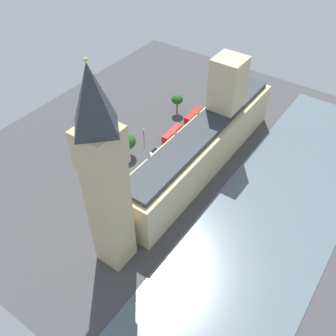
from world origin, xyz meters
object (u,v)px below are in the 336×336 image
clock_tower (104,176)px  double_decker_bus_near_tower (193,117)px  car_silver_under_trees (141,171)px  plane_tree_leading (127,141)px  car_black_corner (150,162)px  double_decker_bus_opposite_hall (172,135)px  plane_tree_midblock (177,99)px  car_white_trailing (155,152)px  street_lamp_slot_11 (144,133)px  pedestrian_kerbside (204,133)px  car_dark_green_far_end (112,194)px  pedestrian_by_river_gate (222,113)px  street_lamp_slot_10 (115,155)px  parliament_building (206,141)px

clock_tower → double_decker_bus_near_tower: 74.06m
car_silver_under_trees → plane_tree_leading: bearing=154.7°
car_black_corner → double_decker_bus_near_tower: bearing=-90.3°
double_decker_bus_opposite_hall → car_black_corner: size_ratio=2.34×
plane_tree_leading → plane_tree_midblock: (0.27, -32.75, 0.38)m
plane_tree_midblock → double_decker_bus_near_tower: bearing=168.9°
double_decker_bus_near_tower → car_white_trailing: (1.09, 24.82, -1.75)m
double_decker_bus_opposite_hall → street_lamp_slot_11: (8.30, 6.85, 1.71)m
car_white_trailing → plane_tree_leading: 11.31m
clock_tower → plane_tree_midblock: (25.76, -68.17, -24.60)m
pedestrian_kerbside → plane_tree_leading: 31.68m
car_white_trailing → car_dark_green_far_end: same height
car_dark_green_far_end → street_lamp_slot_11: bearing=108.5°
pedestrian_by_river_gate → street_lamp_slot_11: size_ratio=0.27×
car_white_trailing → plane_tree_midblock: 28.45m
double_decker_bus_near_tower → car_dark_green_far_end: 49.98m
plane_tree_leading → car_silver_under_trees: bearing=154.6°
double_decker_bus_near_tower → street_lamp_slot_10: street_lamp_slot_10 is taller
double_decker_bus_opposite_hall → car_black_corner: double_decker_bus_opposite_hall is taller
car_black_corner → car_silver_under_trees: 5.55m
double_decker_bus_near_tower → pedestrian_by_river_gate: (-6.98, -11.21, -1.88)m
car_dark_green_far_end → parliament_building: bearing=64.4°
double_decker_bus_opposite_hall → plane_tree_leading: bearing=-120.1°
street_lamp_slot_11 → pedestrian_kerbside: bearing=-133.4°
double_decker_bus_opposite_hall → plane_tree_midblock: bearing=117.0°
double_decker_bus_opposite_hall → street_lamp_slot_10: (8.51, 22.83, 1.79)m
double_decker_bus_opposite_hall → car_silver_under_trees: double_decker_bus_opposite_hall is taller
car_white_trailing → plane_tree_leading: bearing=40.3°
car_black_corner → pedestrian_kerbside: 26.55m
plane_tree_midblock → pedestrian_by_river_gate: bearing=-150.0°
car_dark_green_far_end → double_decker_bus_opposite_hall: bearing=92.1°
car_dark_green_far_end → plane_tree_midblock: 52.93m
clock_tower → pedestrian_kerbside: size_ratio=39.54×
car_silver_under_trees → street_lamp_slot_10: 10.73m
car_silver_under_trees → pedestrian_kerbside: size_ratio=2.81×
parliament_building → double_decker_bus_near_tower: bearing=-48.6°
double_decker_bus_near_tower → car_dark_green_far_end: size_ratio=2.36×
double_decker_bus_opposite_hall → pedestrian_by_river_gate: (-7.22, -26.02, -1.88)m
car_silver_under_trees → double_decker_bus_opposite_hall: bearing=94.0°
car_white_trailing → pedestrian_by_river_gate: size_ratio=2.76×
clock_tower → pedestrian_by_river_gate: bearing=-83.0°
car_black_corner → plane_tree_midblock: plane_tree_midblock is taller
parliament_building → clock_tower: clock_tower is taller
clock_tower → plane_tree_leading: 50.28m
plane_tree_midblock → car_black_corner: bearing=107.6°
street_lamp_slot_11 → car_black_corner: bearing=137.8°
car_black_corner → plane_tree_leading: bearing=2.0°
street_lamp_slot_10 → car_white_trailing: bearing=-120.9°
double_decker_bus_opposite_hall → pedestrian_by_river_gate: double_decker_bus_opposite_hall is taller
parliament_building → pedestrian_by_river_gate: size_ratio=46.84×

